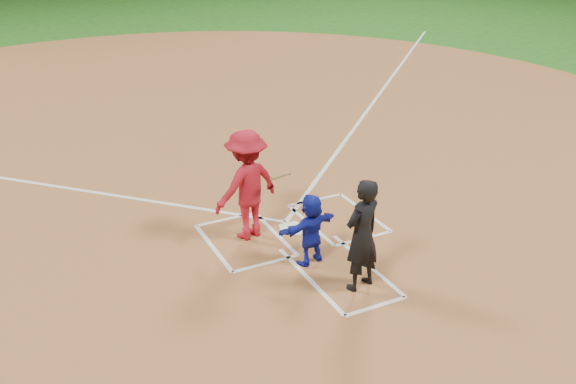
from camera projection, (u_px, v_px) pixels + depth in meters
name	position (u px, v px, depth m)	size (l,w,h in m)	color
ground	(293.00, 229.00, 12.02)	(120.00, 120.00, 0.00)	#1D5916
home_plate_dirt	(190.00, 133.00, 16.89)	(28.00, 28.00, 0.01)	brown
home_plate	(293.00, 228.00, 12.01)	(0.60, 0.60, 0.02)	white
catcher	(311.00, 229.00, 10.67)	(1.16, 0.37, 1.25)	#151FAA
umpire	(362.00, 235.00, 9.86)	(0.68, 0.44, 1.86)	black
chalk_markings	(199.00, 141.00, 16.31)	(28.35, 17.32, 0.01)	white
batter_at_plate	(247.00, 185.00, 11.35)	(1.67, 1.08, 2.03)	#A81221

